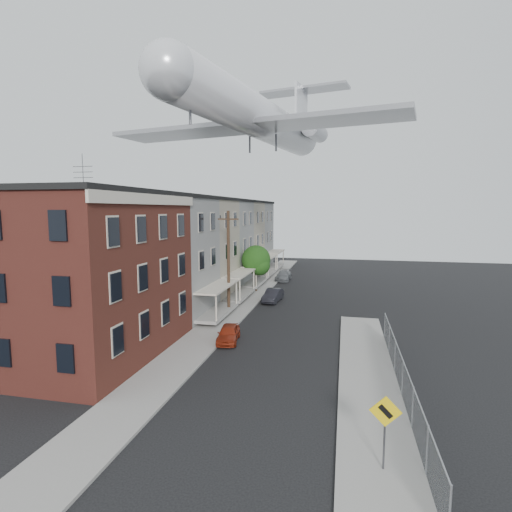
{
  "coord_description": "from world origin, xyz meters",
  "views": [
    {
      "loc": [
        4.08,
        -14.61,
        9.11
      ],
      "look_at": [
        -0.66,
        6.69,
        6.56
      ],
      "focal_mm": 28.0,
      "sensor_mm": 36.0,
      "label": 1
    }
  ],
  "objects_px": {
    "utility_pole": "(228,261)",
    "car_far": "(284,276)",
    "street_tree": "(257,261)",
    "car_near": "(228,333)",
    "warning_sign": "(385,421)",
    "airplane": "(261,119)",
    "car_mid": "(273,295)"
  },
  "relations": [
    {
      "from": "warning_sign",
      "to": "utility_pole",
      "type": "distance_m",
      "value": 22.25
    },
    {
      "from": "car_mid",
      "to": "street_tree",
      "type": "bearing_deg",
      "value": 126.67
    },
    {
      "from": "car_mid",
      "to": "airplane",
      "type": "xyz_separation_m",
      "value": [
        -1.04,
        -0.97,
        16.82
      ]
    },
    {
      "from": "car_mid",
      "to": "car_far",
      "type": "relative_size",
      "value": 0.9
    },
    {
      "from": "car_near",
      "to": "warning_sign",
      "type": "bearing_deg",
      "value": -60.78
    },
    {
      "from": "airplane",
      "to": "car_near",
      "type": "bearing_deg",
      "value": -89.28
    },
    {
      "from": "utility_pole",
      "to": "airplane",
      "type": "xyz_separation_m",
      "value": [
        1.85,
        4.68,
        12.78
      ]
    },
    {
      "from": "street_tree",
      "to": "car_far",
      "type": "relative_size",
      "value": 1.21
    },
    {
      "from": "airplane",
      "to": "warning_sign",
      "type": "bearing_deg",
      "value": -68.48
    },
    {
      "from": "street_tree",
      "to": "car_near",
      "type": "relative_size",
      "value": 1.52
    },
    {
      "from": "utility_pole",
      "to": "car_mid",
      "type": "distance_m",
      "value": 7.52
    },
    {
      "from": "warning_sign",
      "to": "street_tree",
      "type": "xyz_separation_m",
      "value": [
        -10.87,
        28.95,
        1.57
      ]
    },
    {
      "from": "street_tree",
      "to": "car_mid",
      "type": "distance_m",
      "value": 5.72
    },
    {
      "from": "warning_sign",
      "to": "airplane",
      "type": "height_order",
      "value": "airplane"
    },
    {
      "from": "warning_sign",
      "to": "utility_pole",
      "type": "xyz_separation_m",
      "value": [
        -11.2,
        19.03,
        2.79
      ]
    },
    {
      "from": "utility_pole",
      "to": "car_near",
      "type": "bearing_deg",
      "value": -73.82
    },
    {
      "from": "car_far",
      "to": "car_mid",
      "type": "bearing_deg",
      "value": -86.19
    },
    {
      "from": "street_tree",
      "to": "airplane",
      "type": "distance_m",
      "value": 15.03
    },
    {
      "from": "car_near",
      "to": "airplane",
      "type": "height_order",
      "value": "airplane"
    },
    {
      "from": "utility_pole",
      "to": "car_far",
      "type": "distance_m",
      "value": 18.33
    },
    {
      "from": "street_tree",
      "to": "airplane",
      "type": "height_order",
      "value": "airplane"
    },
    {
      "from": "car_far",
      "to": "car_near",
      "type": "bearing_deg",
      "value": -90.14
    },
    {
      "from": "warning_sign",
      "to": "car_mid",
      "type": "distance_m",
      "value": 26.07
    },
    {
      "from": "warning_sign",
      "to": "utility_pole",
      "type": "bearing_deg",
      "value": 120.48
    },
    {
      "from": "utility_pole",
      "to": "airplane",
      "type": "height_order",
      "value": "airplane"
    },
    {
      "from": "car_near",
      "to": "car_mid",
      "type": "distance_m",
      "value": 12.58
    },
    {
      "from": "warning_sign",
      "to": "street_tree",
      "type": "relative_size",
      "value": 0.54
    },
    {
      "from": "warning_sign",
      "to": "airplane",
      "type": "relative_size",
      "value": 0.09
    },
    {
      "from": "car_near",
      "to": "car_far",
      "type": "relative_size",
      "value": 0.8
    },
    {
      "from": "car_far",
      "to": "airplane",
      "type": "relative_size",
      "value": 0.14
    },
    {
      "from": "utility_pole",
      "to": "car_far",
      "type": "height_order",
      "value": "utility_pole"
    },
    {
      "from": "utility_pole",
      "to": "car_mid",
      "type": "height_order",
      "value": "utility_pole"
    }
  ]
}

